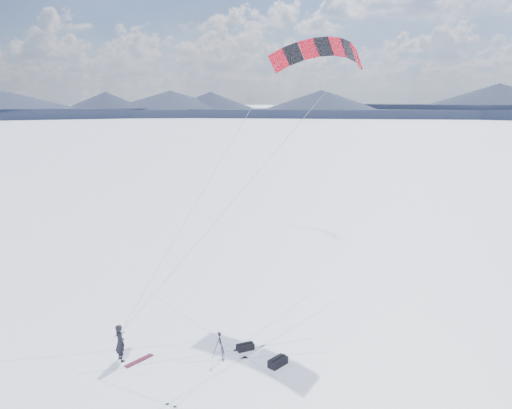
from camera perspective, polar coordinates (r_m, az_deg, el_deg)
ground at (r=22.79m, az=-7.44°, el=-17.04°), size 1800.00×1800.00×0.00m
horizon_hills at (r=21.19m, az=-7.72°, el=-7.84°), size 704.00×705.94×9.22m
snow_tracks at (r=22.13m, az=-7.65°, el=-17.98°), size 17.62×14.39×0.01m
snowkiter at (r=23.21m, az=-15.15°, el=-16.80°), size 0.45×0.63×1.64m
snowboard at (r=22.96m, az=-13.21°, el=-16.98°), size 1.40×0.64×0.04m
tripod at (r=22.33m, az=-4.18°, el=-15.36°), size 0.62×0.56×1.20m
gear_bag_a at (r=22.03m, az=2.51°, el=-17.51°), size 0.95×0.60×0.39m
gear_bag_b at (r=23.20m, az=-1.24°, el=-15.95°), size 0.81×0.49×0.35m
power_kite at (r=31.70m, az=7.18°, el=16.70°), size 16.01×7.38×13.49m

